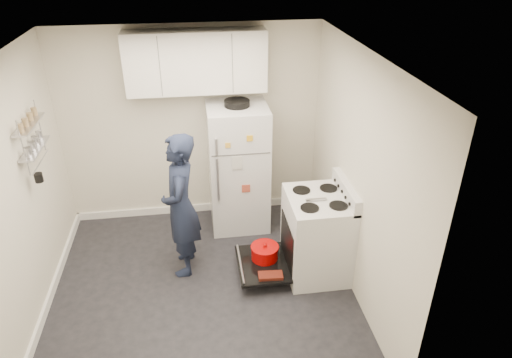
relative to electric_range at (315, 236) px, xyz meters
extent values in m
cube|color=black|center=(-1.26, -0.15, -0.47)|extent=(3.20, 3.20, 0.01)
cube|color=white|center=(-1.26, -0.15, 2.03)|extent=(3.20, 3.20, 0.01)
cube|color=beige|center=(-1.26, 1.45, 0.78)|extent=(3.20, 0.01, 2.50)
cube|color=beige|center=(-1.26, -1.75, 0.78)|extent=(3.20, 0.01, 2.50)
cube|color=beige|center=(-2.86, -0.15, 0.78)|extent=(0.01, 3.20, 2.50)
cube|color=beige|center=(0.34, -0.15, 0.78)|extent=(0.01, 3.20, 2.50)
cube|color=white|center=(-2.85, -0.15, -0.42)|extent=(0.03, 3.20, 0.10)
cube|color=white|center=(-1.26, 1.44, -0.42)|extent=(3.20, 0.03, 0.10)
cube|color=silver|center=(0.01, 0.00, -0.01)|extent=(0.65, 0.76, 0.92)
cube|color=black|center=(-0.06, 0.00, -0.07)|extent=(0.53, 0.60, 0.52)
cube|color=orange|center=(0.21, 0.00, -0.07)|extent=(0.02, 0.56, 0.46)
cylinder|color=black|center=(-0.01, 0.00, -0.25)|extent=(0.34, 0.34, 0.02)
cube|color=silver|center=(0.30, 0.00, 0.54)|extent=(0.08, 0.76, 0.18)
cube|color=silver|center=(0.01, 0.00, 0.47)|extent=(0.65, 0.76, 0.03)
cube|color=#B2B2B7|center=(-0.04, -0.05, 0.50)|extent=(0.22, 0.03, 0.01)
cube|color=black|center=(-0.59, 0.00, -0.32)|extent=(0.55, 0.70, 0.03)
cylinder|color=#B2B2B7|center=(-0.83, 0.00, -0.29)|extent=(0.02, 0.66, 0.02)
cylinder|color=#A80503|center=(-0.55, 0.08, -0.24)|extent=(0.30, 0.30, 0.14)
cylinder|color=#A80503|center=(-0.55, 0.08, -0.16)|extent=(0.31, 0.31, 0.02)
sphere|color=#A80503|center=(-0.55, 0.08, -0.13)|extent=(0.04, 0.04, 0.04)
cube|color=maroon|center=(-0.54, -0.25, -0.29)|extent=(0.27, 0.15, 0.04)
cube|color=maroon|center=(-0.54, 0.19, -0.29)|extent=(0.27, 0.16, 0.04)
cube|color=silver|center=(-0.72, 1.10, 0.34)|extent=(0.72, 0.70, 1.61)
cube|color=#4C4C4C|center=(-0.72, 0.75, 0.68)|extent=(0.68, 0.01, 0.01)
cube|color=#B2B2B7|center=(-1.00, 0.73, 0.80)|extent=(0.03, 0.03, 0.20)
cube|color=#B2B2B7|center=(-1.00, 0.73, 0.38)|extent=(0.03, 0.03, 0.55)
cylinder|color=black|center=(-0.72, 1.10, 1.18)|extent=(0.30, 0.30, 0.07)
cube|color=#AE4731|center=(-0.67, 0.74, 0.23)|extent=(0.10, 0.01, 0.10)
cube|color=gold|center=(-0.62, 0.74, 0.88)|extent=(0.07, 0.01, 0.07)
cube|color=gold|center=(-0.87, 0.74, 0.81)|extent=(0.06, 0.01, 0.06)
cube|color=beige|center=(-0.77, 0.74, 0.58)|extent=(0.12, 0.01, 0.16)
cube|color=silver|center=(-1.16, 1.28, 1.63)|extent=(1.60, 0.33, 0.70)
cube|color=#B2B2B7|center=(-2.78, 0.35, 1.33)|extent=(0.14, 0.60, 0.02)
cube|color=#B2B2B7|center=(-2.78, 0.35, 1.08)|extent=(0.14, 0.60, 0.02)
cylinder|color=black|center=(-2.75, 0.17, 0.85)|extent=(0.08, 0.08, 0.09)
imported|color=#171E34|center=(-1.44, 0.26, 0.36)|extent=(0.42, 0.62, 1.65)
camera|label=1|loc=(-1.23, -3.95, 2.95)|focal=32.00mm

